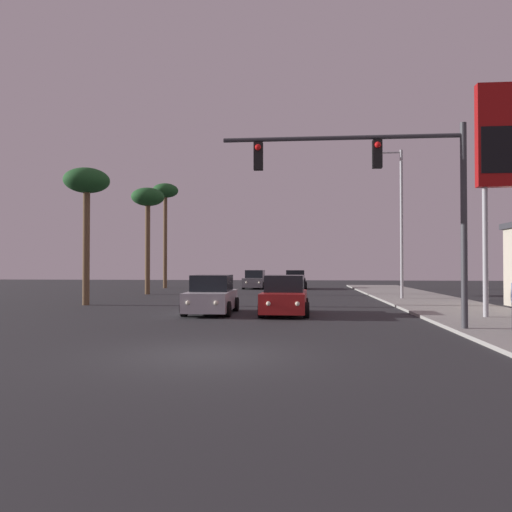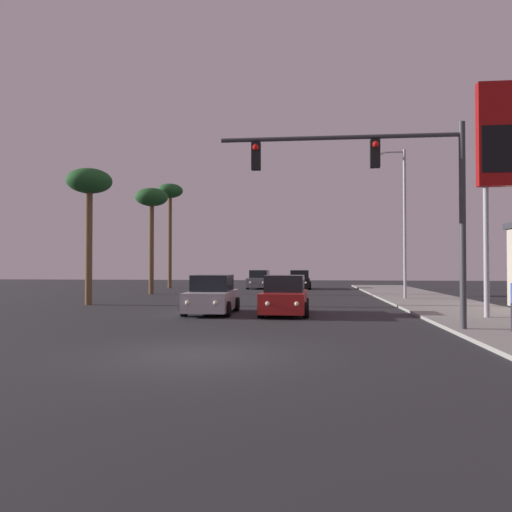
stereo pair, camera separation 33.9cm
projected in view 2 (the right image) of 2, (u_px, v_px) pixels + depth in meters
ground_plane at (198, 355)px, 11.67m from camera, size 120.00×120.00×0.00m
sidewalk_right at (476, 315)px, 20.63m from camera, size 5.00×60.00×0.12m
car_black at (300, 280)px, 44.72m from camera, size 2.04×4.32×1.68m
car_grey at (259, 280)px, 45.17m from camera, size 2.04×4.34×1.68m
car_red at (285, 297)px, 21.23m from camera, size 2.04×4.34×1.68m
car_silver at (212, 296)px, 21.72m from camera, size 2.04×4.32×1.68m
traffic_light_mast at (389, 182)px, 15.86m from camera, size 7.76×0.36×6.50m
street_lamp at (402, 215)px, 30.04m from camera, size 1.74×0.24×9.00m
gas_station_sign at (504, 147)px, 19.03m from camera, size 2.00×0.42×9.00m
palm_tree_mid at (152, 202)px, 36.58m from camera, size 2.40×2.40×7.79m
palm_tree_near at (89, 187)px, 26.65m from camera, size 2.40×2.40×7.29m
palm_tree_far at (170, 197)px, 46.71m from camera, size 2.40×2.40×9.78m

